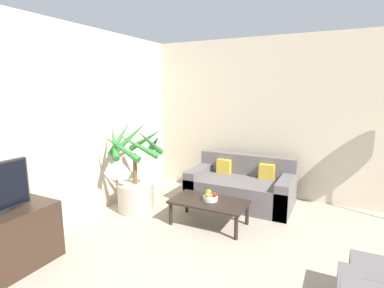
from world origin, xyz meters
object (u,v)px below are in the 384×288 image
Objects in this scene: potted_palm at (136,181)px; orange_fruit at (209,192)px; sofa_loveseat at (241,187)px; apple_green at (207,195)px; fruit_bowl at (210,198)px; apple_red at (215,195)px; coffee_table at (209,204)px.

orange_fruit is at bearing 5.18° from potted_palm.
apple_green is at bearing -98.77° from sofa_loveseat.
sofa_loveseat reaches higher than apple_green.
sofa_loveseat is 0.96m from fruit_bowl.
potted_palm is 1.27m from apple_red.
orange_fruit is (-0.17, -0.92, 0.18)m from sofa_loveseat.
sofa_loveseat is 1.59× the size of coffee_table.
coffee_table is at bearing 70.08° from apple_green.
coffee_table is 12.26× the size of orange_fruit.
potted_palm is at bearing -174.82° from orange_fruit.
apple_red and apple_green have the same top height.
potted_palm is 1.17m from orange_fruit.
coffee_table is at bearing -98.34° from sofa_loveseat.
fruit_bowl is 0.09m from apple_green.
apple_red reaches higher than fruit_bowl.
orange_fruit is at bearing 143.41° from fruit_bowl.
fruit_bowl is at bearing 3.55° from potted_palm.
potted_palm is 1.21m from fruit_bowl.
sofa_loveseat reaches higher than apple_red.
apple_green is (-0.08, -0.06, 0.00)m from apple_red.
sofa_loveseat is 1.03m from apple_green.
orange_fruit reaches higher than coffee_table.
potted_palm is at bearing -142.51° from sofa_loveseat.
apple_red is 1.00× the size of apple_green.
sofa_loveseat is at bearing 81.66° from coffee_table.
coffee_table is at bearing -121.49° from fruit_bowl.
sofa_loveseat is 19.51× the size of orange_fruit.
potted_palm is 1.18m from apple_green.
potted_palm is 1.36× the size of coffee_table.
fruit_bowl is 3.09× the size of apple_red.
coffee_table is 15.77× the size of apple_red.
apple_red is at bearing 2.26° from fruit_bowl.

